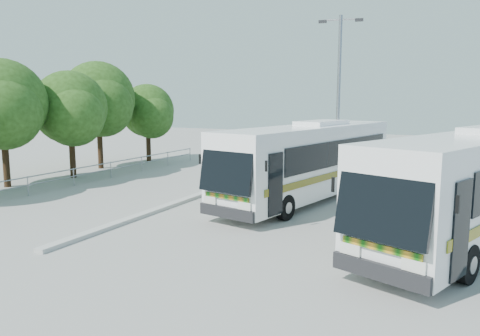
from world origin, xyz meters
The scene contains 10 objects.
ground centered at (0.00, 0.00, 0.00)m, with size 100.00×100.00×0.00m, color gray.
kerb_divider centered at (-2.30, 2.00, 0.07)m, with size 0.40×16.00×0.15m, color #B2B2AD.
railing centered at (-10.00, 4.00, 0.74)m, with size 0.06×22.00×1.00m.
tree_far_b centered at (-13.02, 1.20, 4.57)m, with size 5.33×5.03×6.96m.
tree_far_c centered at (-12.12, 5.10, 4.26)m, with size 4.97×4.69×6.49m.
tree_far_d centered at (-13.31, 8.80, 4.82)m, with size 5.62×5.30×7.33m.
tree_far_e centered at (-12.63, 13.30, 3.89)m, with size 4.54×4.28×5.92m.
coach_main centered at (2.82, 5.44, 1.94)m, with size 5.05×12.99×3.54m.
coach_adjacent centered at (9.99, 1.63, 1.99)m, with size 6.88×13.21×3.64m.
lamppost centered at (3.45, 7.88, 4.91)m, with size 2.17×0.54×8.90m.
Camera 1 is at (9.60, -15.80, 4.80)m, focal length 35.00 mm.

